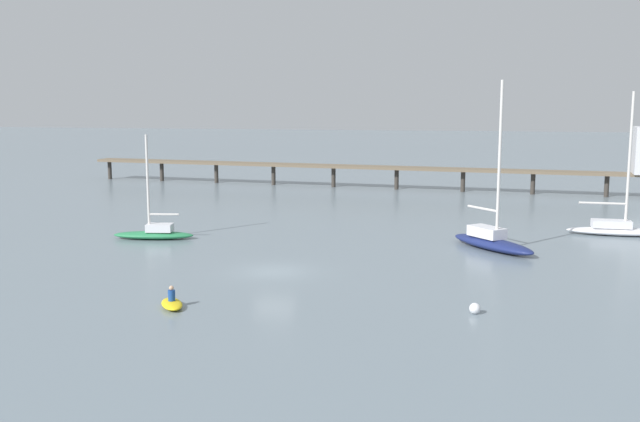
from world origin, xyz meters
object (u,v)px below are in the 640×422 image
at_px(sailboat_white, 618,227).
at_px(dinghy_yellow, 172,303).
at_px(sailboat_navy, 492,239).
at_px(pier, 526,158).
at_px(mooring_buoy_far, 475,308).
at_px(sailboat_green, 155,232).

xyz_separation_m(sailboat_white, dinghy_yellow, (-26.51, -25.37, -0.43)).
distance_m(sailboat_white, sailboat_navy, 12.39).
xyz_separation_m(pier, mooring_buoy_far, (-6.24, -47.76, -3.71)).
distance_m(sailboat_navy, dinghy_yellow, 24.44).
bearing_deg(sailboat_white, pier, 101.84).
distance_m(sailboat_green, sailboat_white, 35.87).
height_order(sailboat_green, dinghy_yellow, sailboat_green).
relative_size(dinghy_yellow, mooring_buoy_far, 4.46).
bearing_deg(sailboat_green, pier, 47.42).
xyz_separation_m(sailboat_green, sailboat_navy, (24.99, 0.85, 0.21)).
height_order(pier, mooring_buoy_far, pier).
distance_m(dinghy_yellow, mooring_buoy_far, 15.31).
xyz_separation_m(sailboat_green, mooring_buoy_far, (23.59, -15.30, -0.26)).
relative_size(pier, dinghy_yellow, 28.63).
bearing_deg(pier, sailboat_white, -78.16).
distance_m(pier, sailboat_navy, 32.14).
bearing_deg(sailboat_green, dinghy_yellow, -63.84).
height_order(dinghy_yellow, mooring_buoy_far, dinghy_yellow).
bearing_deg(sailboat_white, mooring_buoy_far, -115.60).
distance_m(sailboat_navy, mooring_buoy_far, 16.21).
bearing_deg(dinghy_yellow, sailboat_white, 43.75).
bearing_deg(sailboat_navy, mooring_buoy_far, -94.96).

